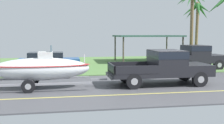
# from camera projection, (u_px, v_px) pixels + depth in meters

# --- Properties ---
(ground) EXTENTS (36.00, 22.00, 0.11)m
(ground) POSITION_uv_depth(u_px,v_px,m) (133.00, 67.00, 22.76)
(ground) COLOR #4C4C51
(pickup_truck_towing) EXTENTS (5.69, 2.17, 1.90)m
(pickup_truck_towing) POSITION_uv_depth(u_px,v_px,m) (166.00, 65.00, 14.68)
(pickup_truck_towing) COLOR black
(pickup_truck_towing) RESTS_ON ground
(boat_on_trailer) EXTENTS (6.18, 2.15, 2.21)m
(boat_on_trailer) POSITION_uv_depth(u_px,v_px,m) (40.00, 69.00, 13.55)
(boat_on_trailer) COLOR gray
(boat_on_trailer) RESTS_ON ground
(parked_pickup_background) EXTENTS (5.65, 2.14, 1.89)m
(parked_pickup_background) POSITION_uv_depth(u_px,v_px,m) (195.00, 56.00, 21.17)
(parked_pickup_background) COLOR black
(parked_pickup_background) RESTS_ON ground
(parked_sedan_near) EXTENTS (4.65, 1.81, 1.38)m
(parked_sedan_near) POSITION_uv_depth(u_px,v_px,m) (48.00, 61.00, 20.66)
(parked_sedan_near) COLOR #234C89
(parked_sedan_near) RESTS_ON ground
(carport_awning) EXTENTS (6.11, 4.50, 2.65)m
(carport_awning) POSITION_uv_depth(u_px,v_px,m) (147.00, 37.00, 25.99)
(carport_awning) COLOR #4C4238
(carport_awning) RESTS_ON ground
(palm_tree_near_left) EXTENTS (2.70, 2.73, 6.96)m
(palm_tree_near_left) POSITION_uv_depth(u_px,v_px,m) (192.00, 6.00, 25.28)
(palm_tree_near_left) COLOR brown
(palm_tree_near_left) RESTS_ON ground
(palm_tree_near_right) EXTENTS (3.01, 3.05, 6.12)m
(palm_tree_near_right) POSITION_uv_depth(u_px,v_px,m) (197.00, 15.00, 27.69)
(palm_tree_near_right) COLOR brown
(palm_tree_near_right) RESTS_ON ground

